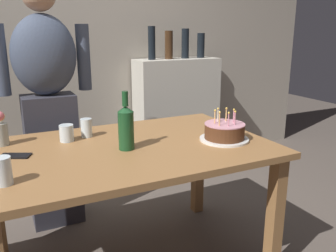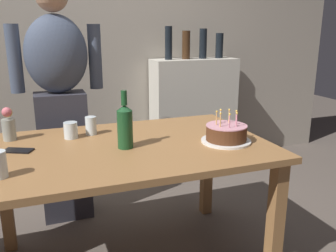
{
  "view_description": "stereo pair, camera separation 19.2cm",
  "coord_description": "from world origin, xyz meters",
  "px_view_note": "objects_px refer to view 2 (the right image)",
  "views": [
    {
      "loc": [
        -0.61,
        -1.72,
        1.35
      ],
      "look_at": [
        0.21,
        -0.05,
        0.84
      ],
      "focal_mm": 38.25,
      "sensor_mm": 36.0,
      "label": 1
    },
    {
      "loc": [
        -0.43,
        -1.79,
        1.35
      ],
      "look_at": [
        0.21,
        -0.05,
        0.84
      ],
      "focal_mm": 38.25,
      "sensor_mm": 36.0,
      "label": 2
    }
  ],
  "objects_px": {
    "flower_vase": "(8,123)",
    "person_man_bearded": "(60,100)",
    "wine_bottle": "(125,125)",
    "cell_phone": "(18,151)",
    "birthday_cake": "(226,134)",
    "water_glass_near": "(91,126)",
    "water_glass_side": "(71,130)"
  },
  "relations": [
    {
      "from": "flower_vase",
      "to": "person_man_bearded",
      "type": "xyz_separation_m",
      "value": [
        0.31,
        0.42,
        0.04
      ]
    },
    {
      "from": "wine_bottle",
      "to": "flower_vase",
      "type": "xyz_separation_m",
      "value": [
        -0.58,
        0.35,
        -0.02
      ]
    },
    {
      "from": "cell_phone",
      "to": "flower_vase",
      "type": "height_order",
      "value": "flower_vase"
    },
    {
      "from": "wine_bottle",
      "to": "person_man_bearded",
      "type": "distance_m",
      "value": 0.82
    },
    {
      "from": "birthday_cake",
      "to": "cell_phone",
      "type": "xyz_separation_m",
      "value": [
        -1.07,
        0.23,
        -0.04
      ]
    },
    {
      "from": "cell_phone",
      "to": "person_man_bearded",
      "type": "height_order",
      "value": "person_man_bearded"
    },
    {
      "from": "water_glass_near",
      "to": "water_glass_side",
      "type": "bearing_deg",
      "value": -164.21
    },
    {
      "from": "water_glass_near",
      "to": "wine_bottle",
      "type": "xyz_separation_m",
      "value": [
        0.13,
        -0.31,
        0.07
      ]
    },
    {
      "from": "birthday_cake",
      "to": "water_glass_near",
      "type": "height_order",
      "value": "birthday_cake"
    },
    {
      "from": "water_glass_side",
      "to": "flower_vase",
      "type": "relative_size",
      "value": 0.49
    },
    {
      "from": "birthday_cake",
      "to": "cell_phone",
      "type": "distance_m",
      "value": 1.1
    },
    {
      "from": "water_glass_near",
      "to": "flower_vase",
      "type": "relative_size",
      "value": 0.57
    },
    {
      "from": "water_glass_near",
      "to": "cell_phone",
      "type": "relative_size",
      "value": 0.75
    },
    {
      "from": "birthday_cake",
      "to": "water_glass_side",
      "type": "relative_size",
      "value": 2.95
    },
    {
      "from": "water_glass_side",
      "to": "person_man_bearded",
      "type": "bearing_deg",
      "value": 92.19
    },
    {
      "from": "water_glass_near",
      "to": "cell_phone",
      "type": "xyz_separation_m",
      "value": [
        -0.4,
        -0.17,
        -0.05
      ]
    },
    {
      "from": "cell_phone",
      "to": "water_glass_side",
      "type": "bearing_deg",
      "value": 52.77
    },
    {
      "from": "water_glass_near",
      "to": "water_glass_side",
      "type": "relative_size",
      "value": 1.15
    },
    {
      "from": "water_glass_near",
      "to": "water_glass_side",
      "type": "height_order",
      "value": "water_glass_near"
    },
    {
      "from": "wine_bottle",
      "to": "cell_phone",
      "type": "xyz_separation_m",
      "value": [
        -0.53,
        0.13,
        -0.12
      ]
    },
    {
      "from": "water_glass_side",
      "to": "cell_phone",
      "type": "relative_size",
      "value": 0.65
    },
    {
      "from": "water_glass_side",
      "to": "person_man_bearded",
      "type": "height_order",
      "value": "person_man_bearded"
    },
    {
      "from": "birthday_cake",
      "to": "water_glass_side",
      "type": "height_order",
      "value": "birthday_cake"
    },
    {
      "from": "birthday_cake",
      "to": "flower_vase",
      "type": "bearing_deg",
      "value": 158.24
    },
    {
      "from": "birthday_cake",
      "to": "person_man_bearded",
      "type": "height_order",
      "value": "person_man_bearded"
    },
    {
      "from": "birthday_cake",
      "to": "water_glass_side",
      "type": "bearing_deg",
      "value": 155.05
    },
    {
      "from": "wine_bottle",
      "to": "person_man_bearded",
      "type": "height_order",
      "value": "person_man_bearded"
    },
    {
      "from": "cell_phone",
      "to": "person_man_bearded",
      "type": "bearing_deg",
      "value": 93.8
    },
    {
      "from": "wine_bottle",
      "to": "cell_phone",
      "type": "relative_size",
      "value": 2.12
    },
    {
      "from": "water_glass_side",
      "to": "wine_bottle",
      "type": "distance_m",
      "value": 0.38
    },
    {
      "from": "person_man_bearded",
      "to": "water_glass_side",
      "type": "bearing_deg",
      "value": 92.19
    },
    {
      "from": "wine_bottle",
      "to": "cell_phone",
      "type": "distance_m",
      "value": 0.56
    }
  ]
}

